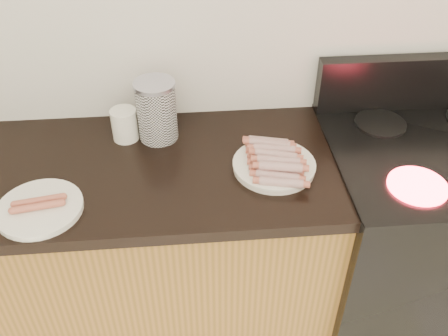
{
  "coord_description": "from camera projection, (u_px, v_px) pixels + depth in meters",
  "views": [
    {
      "loc": [
        -0.07,
        0.42,
        1.9
      ],
      "look_at": [
        0.03,
        1.62,
        0.93
      ],
      "focal_mm": 40.0,
      "sensor_mm": 36.0,
      "label": 1
    }
  ],
  "objects": [
    {
      "name": "stove_panel",
      "position": [
        421.0,
        82.0,
        1.81
      ],
      "size": [
        0.76,
        0.06,
        0.2
      ],
      "primitive_type": "cube",
      "color": "black",
      "rests_on": "stove"
    },
    {
      "name": "wall_back",
      "position": [
        203.0,
        6.0,
        1.6
      ],
      "size": [
        4.0,
        0.04,
        2.6
      ],
      "primitive_type": "cube",
      "color": "silver",
      "rests_on": "ground"
    },
    {
      "name": "hotdog_pile",
      "position": [
        275.0,
        159.0,
        1.57
      ],
      "size": [
        0.13,
        0.27,
        0.05
      ],
      "rotation": [
        0.0,
        0.0,
        -0.27
      ],
      "color": "#A0312F",
      "rests_on": "main_plate"
    },
    {
      "name": "main_plate",
      "position": [
        274.0,
        166.0,
        1.59
      ],
      "size": [
        0.27,
        0.27,
        0.02
      ],
      "primitive_type": "cylinder",
      "rotation": [
        0.0,
        0.0,
        -0.02
      ],
      "color": "white",
      "rests_on": "counter_slab"
    },
    {
      "name": "burner_near_left",
      "position": [
        418.0,
        186.0,
        1.5
      ],
      "size": [
        0.18,
        0.18,
        0.01
      ],
      "primitive_type": "cylinder",
      "color": "#FF1E2D",
      "rests_on": "stove"
    },
    {
      "name": "plain_sausages",
      "position": [
        38.0,
        203.0,
        1.42
      ],
      "size": [
        0.14,
        0.07,
        0.02
      ],
      "rotation": [
        0.0,
        0.0,
        0.17
      ],
      "color": "#C87539",
      "rests_on": "side_plate"
    },
    {
      "name": "mug",
      "position": [
        125.0,
        125.0,
        1.69
      ],
      "size": [
        0.11,
        0.11,
        0.11
      ],
      "primitive_type": "cylinder",
      "rotation": [
        0.0,
        0.0,
        0.26
      ],
      "color": "white",
      "rests_on": "counter_slab"
    },
    {
      "name": "canister",
      "position": [
        157.0,
        110.0,
        1.66
      ],
      "size": [
        0.14,
        0.14,
        0.21
      ],
      "rotation": [
        0.0,
        0.0,
        0.38
      ],
      "color": "white",
      "rests_on": "counter_slab"
    },
    {
      "name": "cabinet_base",
      "position": [
        27.0,
        271.0,
        1.86
      ],
      "size": [
        2.2,
        0.59,
        0.86
      ],
      "primitive_type": "cube",
      "color": "#905E27",
      "rests_on": "floor"
    },
    {
      "name": "stove",
      "position": [
        414.0,
        244.0,
        1.93
      ],
      "size": [
        0.76,
        0.65,
        0.91
      ],
      "color": "black",
      "rests_on": "floor"
    },
    {
      "name": "burner_far_left",
      "position": [
        380.0,
        123.0,
        1.77
      ],
      "size": [
        0.18,
        0.18,
        0.01
      ],
      "primitive_type": "cylinder",
      "color": "black",
      "rests_on": "stove"
    },
    {
      "name": "side_plate",
      "position": [
        40.0,
        208.0,
        1.44
      ],
      "size": [
        0.29,
        0.29,
        0.02
      ],
      "primitive_type": "cylinder",
      "rotation": [
        0.0,
        0.0,
        -0.2
      ],
      "color": "white",
      "rests_on": "counter_slab"
    }
  ]
}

